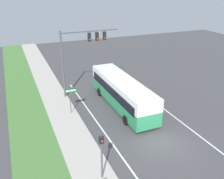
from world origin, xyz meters
TOP-DOWN VIEW (x-y plane):
  - ground_plane at (0.00, 0.00)m, footprint 80.00×80.00m
  - sidewalk at (-6.20, 0.00)m, footprint 2.80×80.00m
  - grass_verge at (-9.40, 0.00)m, footprint 3.60×80.00m
  - lane_divider_near at (-3.60, 0.00)m, footprint 0.14×30.00m
  - lane_divider_far at (3.60, 0.00)m, footprint 0.14×30.00m
  - bus at (-0.12, 7.02)m, footprint 2.67×11.05m
  - signal_gantry at (-2.97, 11.52)m, footprint 6.41×0.41m
  - pedestrian_signal at (-5.72, -1.90)m, footprint 0.28×0.34m
  - street_sign at (-5.34, 7.54)m, footprint 1.13×0.08m

SIDE VIEW (x-z plane):
  - ground_plane at x=0.00m, z-range 0.00..0.00m
  - lane_divider_near at x=-3.60m, z-range 0.00..0.01m
  - lane_divider_far at x=3.60m, z-range 0.00..0.01m
  - grass_verge at x=-9.40m, z-range 0.00..0.10m
  - sidewalk at x=-6.20m, z-range 0.00..0.12m
  - bus at x=-0.12m, z-range 0.14..3.35m
  - street_sign at x=-5.34m, z-range 0.53..3.27m
  - pedestrian_signal at x=-5.72m, z-range 0.57..3.81m
  - signal_gantry at x=-2.97m, z-range 1.71..9.12m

